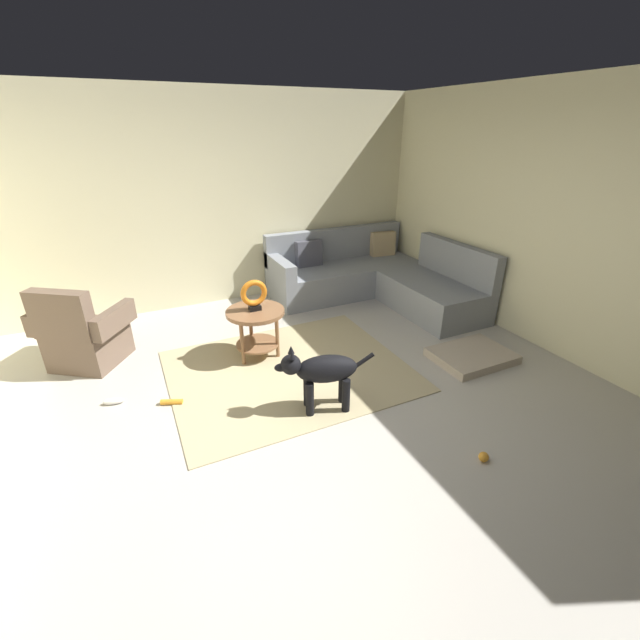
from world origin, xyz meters
name	(u,v)px	position (x,y,z in m)	size (l,w,h in m)	color
ground_plane	(303,419)	(0.00, 0.00, -0.05)	(6.00, 6.00, 0.10)	#B7B2A8
wall_back	(211,202)	(0.00, 2.94, 1.35)	(6.00, 0.12, 2.70)	beige
wall_right	(571,225)	(2.94, 0.00, 1.35)	(0.12, 6.00, 2.70)	beige
area_rug	(289,370)	(0.15, 0.70, 0.01)	(2.30, 1.90, 0.01)	tan
sectional_couch	(375,279)	(1.99, 2.02, 0.29)	(2.20, 2.25, 0.88)	gray
armchair	(84,336)	(-1.66, 1.73, 0.32)	(1.00, 0.95, 0.88)	brown
side_table	(256,321)	(-0.04, 1.12, 0.42)	(0.60, 0.60, 0.54)	brown
torus_sculpture	(254,294)	(-0.04, 1.12, 0.71)	(0.28, 0.08, 0.33)	black
dog_bed_mat	(472,356)	(1.98, 0.08, 0.04)	(0.80, 0.60, 0.09)	#B2A38E
dog	(322,372)	(0.18, 0.00, 0.38)	(0.83, 0.35, 0.63)	black
dog_toy_ball	(484,457)	(0.98, -1.08, 0.04)	(0.07, 0.07, 0.07)	orange
dog_toy_rope	(172,402)	(-1.00, 0.63, 0.03)	(0.05, 0.05, 0.19)	orange
dog_toy_bone	(114,401)	(-1.46, 0.85, 0.03)	(0.18, 0.06, 0.06)	silver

